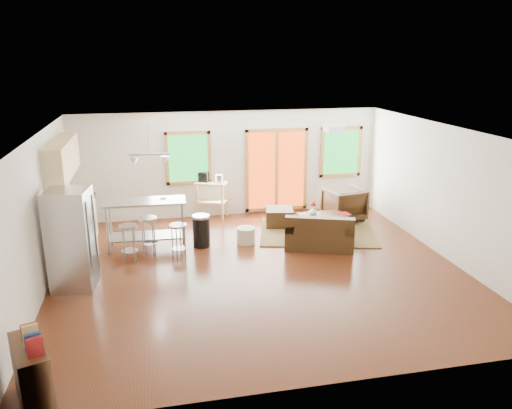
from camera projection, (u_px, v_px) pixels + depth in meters
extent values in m
cube|color=#3B190B|center=(259.00, 270.00, 9.39)|extent=(7.50, 7.00, 0.02)
cube|color=white|center=(260.00, 132.00, 8.64)|extent=(7.50, 7.00, 0.02)
cube|color=silver|center=(229.00, 164.00, 12.30)|extent=(7.50, 0.02, 2.60)
cube|color=silver|center=(38.00, 217.00, 8.27)|extent=(0.02, 7.00, 2.60)
cube|color=silver|center=(447.00, 192.00, 9.76)|extent=(0.02, 7.00, 2.60)
cube|color=silver|center=(325.00, 290.00, 5.73)|extent=(7.50, 0.02, 2.60)
cube|color=#13581E|center=(188.00, 158.00, 12.00)|extent=(0.94, 0.02, 1.14)
cube|color=#A77239|center=(187.00, 133.00, 11.82)|extent=(1.10, 0.05, 0.08)
cube|color=#A77239|center=(189.00, 183.00, 12.17)|extent=(1.10, 0.05, 0.08)
cube|color=#A77239|center=(167.00, 159.00, 11.90)|extent=(0.08, 0.05, 1.30)
cube|color=#A77239|center=(209.00, 157.00, 12.10)|extent=(0.08, 0.05, 1.30)
cube|color=#B5370C|center=(277.00, 170.00, 12.55)|extent=(1.44, 0.02, 1.94)
cube|color=#A77239|center=(277.00, 130.00, 12.26)|extent=(1.60, 0.05, 0.08)
cube|color=#A77239|center=(276.00, 208.00, 12.84)|extent=(1.60, 0.05, 0.08)
cube|color=#A77239|center=(247.00, 172.00, 12.40)|extent=(0.08, 0.05, 2.10)
cube|color=#A77239|center=(305.00, 169.00, 12.70)|extent=(0.08, 0.05, 2.10)
cube|color=#A77239|center=(277.00, 170.00, 12.55)|extent=(0.08, 0.05, 1.94)
cube|color=#13581E|center=(341.00, 152.00, 12.77)|extent=(0.94, 0.02, 1.14)
cube|color=#A77239|center=(342.00, 128.00, 12.60)|extent=(1.10, 0.05, 0.08)
cube|color=#A77239|center=(340.00, 175.00, 12.95)|extent=(1.10, 0.05, 0.08)
cube|color=#A77239|center=(322.00, 153.00, 12.67)|extent=(0.08, 0.05, 1.30)
cube|color=#A77239|center=(360.00, 151.00, 12.88)|extent=(0.08, 0.05, 1.30)
cube|color=#426036|center=(317.00, 232.00, 11.38)|extent=(2.96, 2.53, 0.03)
cube|color=black|center=(319.00, 238.00, 10.47)|extent=(1.59, 1.22, 0.39)
cube|color=black|center=(320.00, 226.00, 10.08)|extent=(1.38, 0.65, 0.35)
cube|color=black|center=(291.00, 224.00, 10.47)|extent=(0.44, 0.81, 0.15)
cube|color=black|center=(349.00, 227.00, 10.32)|extent=(0.44, 0.81, 0.15)
cube|color=black|center=(305.00, 225.00, 10.48)|extent=(0.72, 0.68, 0.11)
cube|color=black|center=(335.00, 226.00, 10.40)|extent=(0.72, 0.68, 0.11)
cube|color=#3B2313|center=(322.00, 216.00, 11.26)|extent=(1.08, 0.68, 0.04)
cube|color=#3B2313|center=(308.00, 229.00, 11.00)|extent=(0.07, 0.07, 0.38)
cube|color=#3B2313|center=(344.00, 226.00, 11.22)|extent=(0.07, 0.07, 0.38)
cube|color=#3B2313|center=(300.00, 223.00, 11.42)|extent=(0.07, 0.07, 0.38)
cube|color=#3B2313|center=(336.00, 220.00, 11.64)|extent=(0.07, 0.07, 0.38)
imported|color=black|center=(344.00, 203.00, 12.12)|extent=(0.98, 0.94, 0.88)
cube|color=black|center=(279.00, 217.00, 11.76)|extent=(0.74, 0.74, 0.42)
cylinder|color=beige|center=(246.00, 235.00, 10.68)|extent=(0.48, 0.48, 0.35)
imported|color=silver|center=(313.00, 211.00, 11.29)|extent=(0.22, 0.23, 0.17)
sphere|color=red|center=(314.00, 205.00, 11.26)|extent=(0.08, 0.08, 0.07)
sphere|color=red|center=(312.00, 205.00, 11.23)|extent=(0.08, 0.08, 0.07)
sphere|color=red|center=(313.00, 203.00, 11.27)|extent=(0.08, 0.08, 0.07)
imported|color=maroon|center=(341.00, 209.00, 11.26)|extent=(0.22, 0.05, 0.30)
cube|color=tan|center=(77.00, 230.00, 10.17)|extent=(0.60, 2.20, 0.90)
cube|color=black|center=(74.00, 208.00, 10.03)|extent=(0.64, 2.24, 0.04)
cube|color=tan|center=(62.00, 158.00, 9.71)|extent=(0.36, 2.20, 0.70)
cylinder|color=#B7BABC|center=(70.00, 211.00, 9.53)|extent=(0.12, 0.12, 0.18)
cube|color=black|center=(76.00, 197.00, 10.37)|extent=(0.22, 0.18, 0.20)
cube|color=#B7BABC|center=(71.00, 239.00, 8.48)|extent=(0.78, 0.77, 1.75)
cube|color=gray|center=(92.00, 239.00, 8.50)|extent=(0.10, 0.64, 1.71)
cylinder|color=gray|center=(89.00, 235.00, 8.26)|extent=(0.03, 0.03, 1.16)
cylinder|color=gray|center=(95.00, 227.00, 8.67)|extent=(0.03, 0.03, 1.16)
cube|color=#B7BABC|center=(145.00, 202.00, 10.16)|extent=(1.67, 0.73, 0.04)
cube|color=gray|center=(147.00, 236.00, 10.37)|extent=(1.56, 0.64, 0.03)
cylinder|color=gray|center=(108.00, 232.00, 9.95)|extent=(0.05, 0.05, 1.00)
cylinder|color=gray|center=(183.00, 228.00, 10.18)|extent=(0.05, 0.05, 1.00)
cylinder|color=gray|center=(111.00, 224.00, 10.43)|extent=(0.05, 0.05, 1.00)
cylinder|color=gray|center=(182.00, 220.00, 10.66)|extent=(0.05, 0.05, 1.00)
imported|color=white|center=(163.00, 200.00, 10.28)|extent=(0.16, 0.13, 0.13)
cylinder|color=#B7BABC|center=(128.00, 226.00, 9.56)|extent=(0.38, 0.38, 0.04)
cylinder|color=gray|center=(135.00, 243.00, 9.78)|extent=(0.03, 0.03, 0.71)
cylinder|color=gray|center=(125.00, 243.00, 9.75)|extent=(0.03, 0.03, 0.71)
cylinder|color=gray|center=(124.00, 247.00, 9.57)|extent=(0.03, 0.03, 0.71)
cylinder|color=gray|center=(134.00, 246.00, 9.59)|extent=(0.03, 0.03, 0.71)
cylinder|color=gray|center=(130.00, 251.00, 9.71)|extent=(0.35, 0.35, 0.02)
cylinder|color=#B7BABC|center=(148.00, 218.00, 9.93)|extent=(0.42, 0.42, 0.04)
cylinder|color=gray|center=(154.00, 235.00, 10.14)|extent=(0.03, 0.03, 0.74)
cylinder|color=gray|center=(145.00, 235.00, 10.13)|extent=(0.03, 0.03, 0.74)
cylinder|color=gray|center=(143.00, 239.00, 9.94)|extent=(0.03, 0.03, 0.74)
cylinder|color=gray|center=(153.00, 238.00, 9.95)|extent=(0.03, 0.03, 0.74)
cylinder|color=gray|center=(149.00, 243.00, 10.08)|extent=(0.38, 0.38, 0.02)
cylinder|color=#B7BABC|center=(178.00, 226.00, 9.70)|extent=(0.45, 0.45, 0.04)
cylinder|color=gray|center=(181.00, 240.00, 9.93)|extent=(0.03, 0.03, 0.68)
cylinder|color=gray|center=(172.00, 242.00, 9.82)|extent=(0.03, 0.03, 0.68)
cylinder|color=gray|center=(177.00, 245.00, 9.68)|extent=(0.03, 0.03, 0.68)
cylinder|color=gray|center=(185.00, 243.00, 9.79)|extent=(0.03, 0.03, 0.68)
cylinder|color=gray|center=(179.00, 248.00, 9.84)|extent=(0.41, 0.41, 0.01)
cylinder|color=black|center=(201.00, 232.00, 10.48)|extent=(0.39, 0.39, 0.64)
cylinder|color=#B7BABC|center=(201.00, 217.00, 10.38)|extent=(0.40, 0.40, 0.05)
cube|color=tan|center=(212.00, 183.00, 12.18)|extent=(0.88, 0.75, 0.04)
cube|color=tan|center=(212.00, 201.00, 12.31)|extent=(0.83, 0.70, 0.03)
cube|color=tan|center=(197.00, 201.00, 12.19)|extent=(0.06, 0.06, 0.90)
cube|color=tan|center=(222.00, 203.00, 12.06)|extent=(0.06, 0.06, 0.90)
cube|color=tan|center=(202.00, 197.00, 12.55)|extent=(0.06, 0.06, 0.90)
cube|color=tan|center=(227.00, 199.00, 12.42)|extent=(0.06, 0.06, 0.90)
cube|color=black|center=(204.00, 177.00, 12.18)|extent=(0.30, 0.29, 0.23)
cylinder|color=#B7BABC|center=(219.00, 179.00, 12.11)|extent=(0.23, 0.23, 0.19)
cube|color=#3B2313|center=(32.00, 374.00, 5.71)|extent=(0.60, 0.91, 0.75)
cube|color=maroon|center=(35.00, 347.00, 5.36)|extent=(0.18, 0.10, 0.23)
cube|color=navy|center=(33.00, 342.00, 5.48)|extent=(0.18, 0.10, 0.21)
cube|color=tan|center=(31.00, 335.00, 5.59)|extent=(0.18, 0.10, 0.25)
cube|color=maroon|center=(29.00, 331.00, 5.71)|extent=(0.18, 0.10, 0.19)
cube|color=white|center=(334.00, 129.00, 9.54)|extent=(0.35, 0.35, 0.12)
cylinder|color=gray|center=(148.00, 139.00, 9.75)|extent=(0.02, 0.02, 0.60)
cube|color=gray|center=(149.00, 154.00, 9.84)|extent=(0.80, 0.04, 0.03)
cone|color=#B7BABC|center=(134.00, 161.00, 9.81)|extent=(0.18, 0.18, 0.14)
cone|color=#B7BABC|center=(165.00, 160.00, 9.93)|extent=(0.18, 0.18, 0.14)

